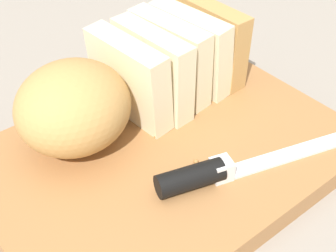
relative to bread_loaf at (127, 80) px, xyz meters
name	(u,v)px	position (x,y,z in m)	size (l,w,h in m)	color
ground_plane	(168,165)	(0.00, -0.07, -0.07)	(3.00, 3.00, 0.00)	gray
cutting_board	(168,156)	(0.00, -0.07, -0.06)	(0.38, 0.28, 0.03)	#9E6B3D
bread_loaf	(127,80)	(0.00, 0.00, 0.00)	(0.28, 0.12, 0.10)	tan
bread_knife	(216,171)	(0.00, -0.14, -0.04)	(0.25, 0.10, 0.02)	silver
crumb_near_knife	(156,106)	(0.03, -0.01, -0.04)	(0.01, 0.01, 0.01)	#A8753D
crumb_near_loaf	(196,162)	(0.00, -0.11, -0.04)	(0.01, 0.01, 0.01)	#A8753D
crumb_stray_left	(157,136)	(0.00, -0.05, -0.05)	(0.00, 0.00, 0.00)	#A8753D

